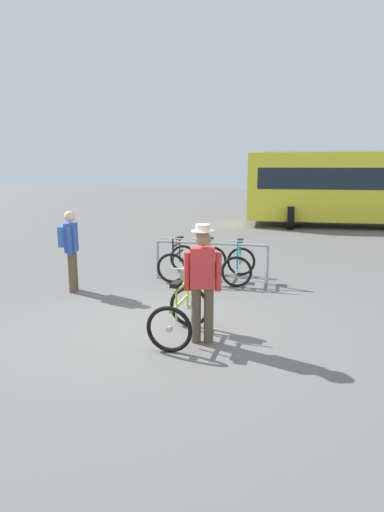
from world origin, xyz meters
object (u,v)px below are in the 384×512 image
Objects in this scene: racked_bike_black at (178,262)px; featured_bicycle at (183,305)px; person_with_featured_bike at (203,279)px; pedestrian_with_backpack at (71,246)px; racked_bike_orange at (208,263)px; bus_distant at (372,184)px; racked_bike_teal at (239,265)px.

featured_bicycle is (1.28, -3.27, 0.12)m from racked_bike_black.
racked_bike_black is at bearing 115.58° from person_with_featured_bike.
person_with_featured_bike is 1.05× the size of pedestrian_with_backpack.
person_with_featured_bike is at bearing -74.86° from racked_bike_orange.
bus_distant is at bearing 62.67° from pedestrian_with_backpack.
racked_bike_teal is 0.97× the size of featured_bicycle.
person_with_featured_bike is (0.25, -3.56, 0.58)m from racked_bike_teal.
racked_bike_teal is at bearing 31.52° from pedestrian_with_backpack.
person_with_featured_bike reaches higher than pedestrian_with_backpack.
bus_distant reaches higher than featured_bicycle.
person_with_featured_bike is (0.36, -0.16, 0.46)m from featured_bicycle.
racked_bike_black is 0.94× the size of featured_bicycle.
person_with_featured_bike is at bearing -86.01° from racked_bike_teal.
featured_bicycle is at bearing -27.69° from pedestrian_with_backpack.
bus_distant is (2.99, 13.84, 0.79)m from person_with_featured_bike.
bus_distant is at bearing 66.00° from racked_bike_black.
racked_bike_black is 0.70× the size of pedestrian_with_backpack.
racked_bike_black is at bearing -174.85° from racked_bike_orange.
racked_bike_orange is at bearing 105.14° from person_with_featured_bike.
bus_distant is (3.24, 10.28, 1.37)m from racked_bike_teal.
person_with_featured_bike is at bearing -23.84° from featured_bicycle.
bus_distant is at bearing 72.52° from racked_bike_teal.
racked_bike_orange is 0.93× the size of featured_bicycle.
featured_bicycle is at bearing -68.58° from racked_bike_black.
person_with_featured_bike is at bearing -64.42° from racked_bike_black.
bus_distant is (3.35, 13.68, 1.25)m from featured_bicycle.
featured_bicycle reaches higher than racked_bike_black.
racked_bike_teal is 0.12× the size of bus_distant.
person_with_featured_bike reaches higher than racked_bike_black.
racked_bike_orange is 11.15m from bus_distant.
pedestrian_with_backpack reaches higher than racked_bike_orange.
person_with_featured_bike is 3.70m from pedestrian_with_backpack.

